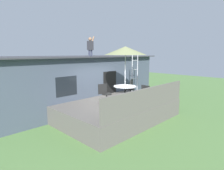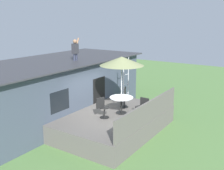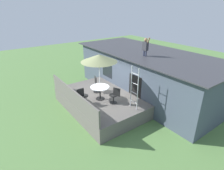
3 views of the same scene
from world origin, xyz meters
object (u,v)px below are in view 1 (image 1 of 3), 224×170
(step_ladder, at_px, (135,74))
(person_figure, at_px, (90,45))
(patio_chair_right, at_px, (131,89))
(patio_chair_left, at_px, (105,94))
(patio_table, at_px, (125,89))
(patio_umbrella, at_px, (125,51))
(patio_chair_near, at_px, (143,96))

(step_ladder, bearing_deg, person_figure, 124.90)
(patio_chair_right, bearing_deg, person_figure, -101.55)
(step_ladder, xyz_separation_m, patio_chair_left, (-2.76, -0.52, -0.64))
(patio_chair_right, bearing_deg, patio_table, 0.00)
(patio_umbrella, distance_m, person_figure, 2.97)
(step_ladder, distance_m, patio_chair_right, 1.25)
(patio_chair_left, bearing_deg, patio_chair_near, -37.37)
(patio_table, xyz_separation_m, patio_umbrella, (0.00, 0.00, 1.76))
(patio_chair_left, bearing_deg, patio_chair_right, 20.15)
(patio_table, relative_size, step_ladder, 0.47)
(step_ladder, height_order, patio_chair_left, step_ladder)
(step_ladder, height_order, person_figure, person_figure)
(step_ladder, relative_size, patio_chair_right, 2.39)
(patio_table, height_order, patio_chair_right, patio_chair_right)
(patio_umbrella, distance_m, patio_chair_left, 2.14)
(patio_umbrella, relative_size, patio_chair_right, 2.76)
(person_figure, relative_size, patio_chair_near, 1.21)
(patio_chair_right, relative_size, patio_chair_near, 1.00)
(patio_table, height_order, step_ladder, step_ladder)
(patio_table, distance_m, step_ladder, 2.08)
(patio_table, bearing_deg, patio_chair_right, 22.34)
(person_figure, height_order, patio_chair_left, person_figure)
(person_figure, bearing_deg, step_ladder, -55.10)
(patio_table, relative_size, patio_chair_left, 1.13)
(person_figure, bearing_deg, patio_table, -97.39)
(person_figure, relative_size, patio_chair_right, 1.21)
(patio_table, height_order, patio_chair_near, patio_chair_near)
(step_ladder, relative_size, person_figure, 1.98)
(step_ladder, height_order, patio_chair_near, step_ladder)
(patio_umbrella, height_order, patio_chair_near, patio_umbrella)
(patio_table, distance_m, patio_chair_right, 0.95)
(patio_umbrella, relative_size, person_figure, 2.29)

